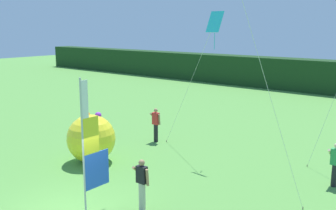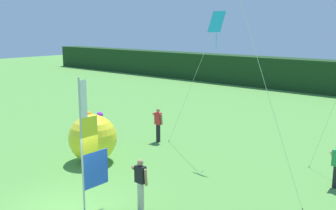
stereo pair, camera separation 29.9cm
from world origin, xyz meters
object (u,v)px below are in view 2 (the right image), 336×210
banner_flag (90,149)px  inflatable_balloon (93,138)px  person_far_left (141,183)px  kite_cyan_diamond_0 (214,28)px  person_mid_field (158,124)px

banner_flag → inflatable_balloon: 4.94m
banner_flag → inflatable_balloon: banner_flag is taller
person_far_left → inflatable_balloon: inflatable_balloon is taller
person_far_left → banner_flag: bearing=-136.6°
banner_flag → kite_cyan_diamond_0: kite_cyan_diamond_0 is taller
person_mid_field → kite_cyan_diamond_0: size_ratio=0.27×
banner_flag → kite_cyan_diamond_0: (-0.21, 7.10, 3.70)m
inflatable_balloon → kite_cyan_diamond_0: size_ratio=0.34×
person_mid_field → kite_cyan_diamond_0: bearing=-0.6°
person_far_left → person_mid_field: bearing=127.9°
kite_cyan_diamond_0 → person_mid_field: bearing=179.4°
banner_flag → kite_cyan_diamond_0: 8.01m
banner_flag → person_far_left: (1.15, 1.08, -1.18)m
banner_flag → person_mid_field: (-3.56, 7.14, -1.16)m
person_mid_field → person_far_left: person_mid_field is taller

